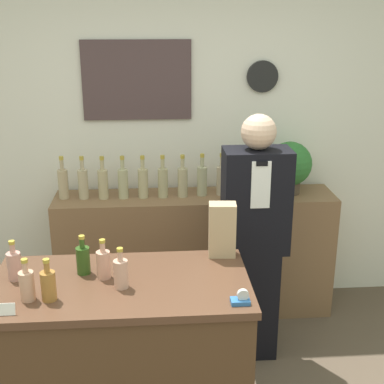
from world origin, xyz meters
name	(u,v)px	position (x,y,z in m)	size (l,w,h in m)	color
back_wall	(175,135)	(0.00, 2.00, 1.36)	(5.20, 0.09, 2.70)	silver
back_shelf	(195,254)	(0.13, 1.73, 0.48)	(2.08, 0.41, 0.95)	brown
display_counter	(124,362)	(-0.36, 0.44, 0.48)	(1.31, 0.68, 0.96)	#4C331E
shopkeeper	(254,241)	(0.47, 1.16, 0.83)	(0.42, 0.26, 1.67)	black
potted_plant	(290,165)	(0.83, 1.75, 1.17)	(0.33, 0.33, 0.39)	#4C3D2D
paper_bag	(222,230)	(0.19, 0.71, 1.11)	(0.16, 0.11, 0.31)	tan
tape_dispenser	(241,299)	(0.22, 0.19, 0.98)	(0.09, 0.06, 0.07)	#2D66A8
price_card_left	(5,309)	(-0.86, 0.17, 0.98)	(0.09, 0.02, 0.06)	white
counter_bottle_0	(14,265)	(-0.89, 0.51, 1.04)	(0.07, 0.07, 0.21)	tan
counter_bottle_1	(27,285)	(-0.78, 0.30, 1.04)	(0.07, 0.07, 0.21)	tan
counter_bottle_2	(48,285)	(-0.68, 0.29, 1.04)	(0.07, 0.07, 0.21)	#A06C30
counter_bottle_3	(83,259)	(-0.55, 0.55, 1.04)	(0.07, 0.07, 0.21)	#2B4C19
counter_bottle_4	(103,263)	(-0.44, 0.49, 1.04)	(0.07, 0.07, 0.21)	tan
counter_bottle_5	(121,273)	(-0.35, 0.39, 1.04)	(0.07, 0.07, 0.21)	tan
shelf_bottle_0	(63,183)	(-0.83, 1.75, 1.07)	(0.07, 0.07, 0.32)	tan
shelf_bottle_1	(83,183)	(-0.69, 1.74, 1.07)	(0.07, 0.07, 0.32)	tan
shelf_bottle_2	(103,183)	(-0.54, 1.73, 1.07)	(0.07, 0.07, 0.32)	tan
shelf_bottle_3	(123,182)	(-0.40, 1.73, 1.07)	(0.07, 0.07, 0.32)	tan
shelf_bottle_4	(143,182)	(-0.25, 1.73, 1.07)	(0.07, 0.07, 0.32)	tan
shelf_bottle_5	(163,182)	(-0.11, 1.72, 1.07)	(0.07, 0.07, 0.32)	tan
shelf_bottle_6	(183,181)	(0.04, 1.73, 1.07)	(0.07, 0.07, 0.32)	tan
shelf_bottle_7	(202,180)	(0.18, 1.75, 1.07)	(0.07, 0.07, 0.32)	#B0AE86
shelf_bottle_8	(221,179)	(0.32, 1.75, 1.07)	(0.07, 0.07, 0.32)	tan
shelf_bottle_9	(241,179)	(0.47, 1.75, 1.07)	(0.07, 0.07, 0.32)	tan
shelf_bottle_10	(260,178)	(0.61, 1.75, 1.07)	(0.07, 0.07, 0.32)	tan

